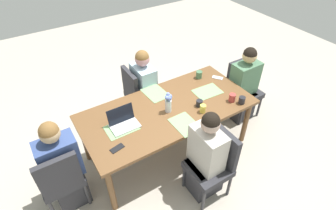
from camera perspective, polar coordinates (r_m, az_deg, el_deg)
The scene contains 23 objects.
ground_plane at distance 3.86m, azimuth 0.00°, elevation -9.16°, with size 10.00×10.00×0.00m, color #B2A899.
dining_table at distance 3.38m, azimuth 0.00°, elevation -1.58°, with size 2.16×1.02×0.75m.
chair_head_right_left_near at distance 4.29m, azimuth 15.34°, elevation 3.93°, with size 0.44×0.44×0.90m.
person_head_right_left_near at distance 4.20m, azimuth 15.52°, elevation 3.47°, with size 0.40×0.36×1.19m.
chair_near_left_mid at distance 3.12m, azimuth 9.71°, elevation -11.62°, with size 0.44×0.44×0.90m.
person_near_left_mid at distance 3.10m, azimuth 7.97°, elevation -11.20°, with size 0.36×0.40×1.19m.
chair_head_left_left_far at distance 3.16m, azimuth -21.77°, elevation -14.12°, with size 0.44×0.44×0.90m.
person_head_left_left_far at distance 3.19m, azimuth -21.20°, elevation -12.48°, with size 0.40×0.36×1.19m.
chair_far_right_near at distance 4.03m, azimuth -6.33°, elevation 2.66°, with size 0.44×0.44×0.90m.
person_far_right_near at distance 4.00m, azimuth -5.01°, elevation 2.89°, with size 0.36×0.40×1.19m.
flower_vase at distance 3.20m, azimuth 0.07°, elevation 0.73°, with size 0.10×0.08×0.27m.
placemat_head_right_left_near at distance 3.64m, azimuth 8.34°, elevation 2.85°, with size 0.36×0.26×0.00m, color #7FAD70.
placemat_near_left_mid at distance 3.13m, azimuth 3.64°, elevation -4.07°, with size 0.36×0.26×0.00m, color #7FAD70.
placemat_head_left_left_far at distance 3.12m, azimuth -9.80°, elevation -4.81°, with size 0.36×0.26×0.00m, color #7FAD70.
placemat_far_right_near at distance 3.58m, azimuth -2.70°, elevation 2.56°, with size 0.36×0.26×0.00m, color #7FAD70.
laptop_head_left_left_far at distance 3.12m, azimuth -9.40°, elevation -3.65°, with size 0.32×0.22×0.21m.
coffee_mug_near_left at distance 3.51m, azimuth 13.42°, elevation 1.52°, with size 0.08×0.08×0.11m, color #AD3D38.
coffee_mug_near_right at distance 3.51m, azimuth 15.36°, elevation 0.99°, with size 0.08×0.08×0.09m, color #232328.
coffee_mug_centre_left at distance 3.37m, azimuth 6.65°, elevation 0.39°, with size 0.08×0.08×0.08m, color #232328.
coffee_mug_centre_right at distance 3.87m, azimuth 6.58°, elevation 6.40°, with size 0.09×0.09×0.10m, color #47704C.
coffee_mug_far_left at distance 3.28m, azimuth 7.39°, elevation -0.76°, with size 0.07×0.07×0.10m, color #DBC64C.
phone_black at distance 2.91m, azimuth -10.70°, elevation -8.99°, with size 0.15×0.07×0.01m, color black.
phone_silver at distance 3.94m, azimuth 10.45°, elevation 5.71°, with size 0.15×0.07×0.01m, color silver.
Camera 1 is at (-1.36, -2.15, 2.91)m, focal length 28.80 mm.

